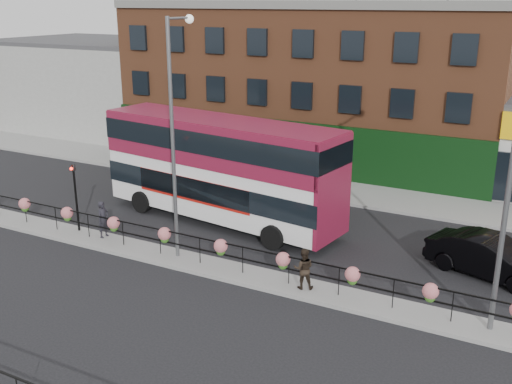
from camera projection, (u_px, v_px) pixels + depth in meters
The scene contains 12 objects.
ground at pixel (221, 271), 24.14m from camera, with size 120.00×120.00×0.00m, color black.
north_pavement at pixel (330, 190), 34.20m from camera, with size 60.00×4.00×0.15m, color gray.
median at pixel (221, 269), 24.11m from camera, with size 60.00×1.60×0.15m, color gray.
brick_building at pixel (320, 80), 41.12m from camera, with size 25.00×12.21×10.30m.
warehouse_west at pixel (97, 83), 50.64m from camera, with size 15.50×12.00×7.30m.
median_railing at pixel (221, 247), 23.82m from camera, with size 30.04×0.56×1.23m.
double_decker_bus at pixel (221, 160), 28.62m from camera, with size 12.85×4.65×5.09m.
car at pixel (491, 257), 23.44m from camera, with size 5.27×3.16×1.64m, color black.
pedestrian_a at pixel (103, 219), 26.98m from camera, with size 0.43×0.63×1.69m, color black.
pedestrian_b at pixel (304, 269), 22.16m from camera, with size 0.95×0.86×1.59m, color black.
lamp_column_west at pixel (175, 119), 23.67m from camera, with size 0.35×1.71×9.74m.
traffic_light_median at pixel (75, 183), 27.28m from camera, with size 0.15×0.28×3.65m.
Camera 1 is at (11.55, -18.76, 10.46)m, focal length 42.00 mm.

